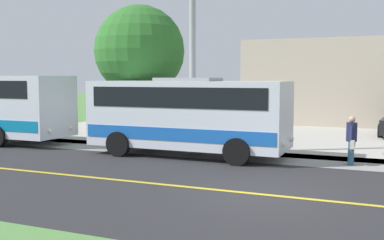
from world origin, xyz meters
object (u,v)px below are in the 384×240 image
at_px(pedestrian_with_bags, 352,139).
at_px(street_light_pole, 191,37).
at_px(shuttle_bus_front, 188,113).
at_px(tree_curbside, 140,51).

relative_size(pedestrian_with_bags, street_light_pole, 0.20).
relative_size(shuttle_bus_front, street_light_pole, 0.93).
bearing_deg(tree_curbside, street_light_pole, 54.62).
xyz_separation_m(street_light_pole, tree_curbside, (-2.53, -3.56, -0.30)).
xyz_separation_m(shuttle_bus_front, tree_curbside, (-2.88, -3.59, 2.45)).
bearing_deg(street_light_pole, shuttle_bus_front, 5.90).
distance_m(street_light_pole, tree_curbside, 4.37).
bearing_deg(shuttle_bus_front, street_light_pole, -174.10).
height_order(shuttle_bus_front, pedestrian_with_bags, shuttle_bus_front).
distance_m(pedestrian_with_bags, street_light_pole, 6.62).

